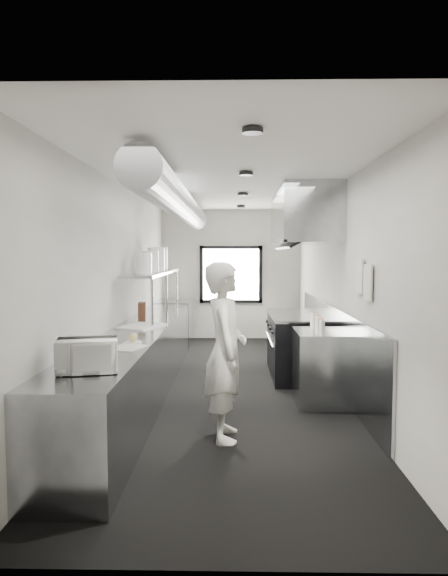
{
  "coord_description": "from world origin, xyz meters",
  "views": [
    {
      "loc": [
        0.06,
        -6.78,
        1.86
      ],
      "look_at": [
        -0.07,
        -0.2,
        1.4
      ],
      "focal_mm": 30.97,
      "sensor_mm": 36.0,
      "label": 1
    }
  ],
  "objects_px": {
    "squeeze_bottle_c": "(321,324)",
    "far_work_table": "(174,323)",
    "pass_shelf": "(154,274)",
    "squeeze_bottle_a": "(322,328)",
    "plate_stack_a": "(143,263)",
    "plate_stack_c": "(156,259)",
    "squeeze_bottle_e": "(314,321)",
    "range": "(298,345)",
    "small_plate": "(133,343)",
    "plate_stack_b": "(151,261)",
    "plate_stack_d": "(160,258)",
    "microwave": "(87,355)",
    "exhaust_hood": "(303,217)",
    "line_cook": "(225,351)",
    "bottle_station": "(322,367)",
    "cutting_board": "(142,326)",
    "squeeze_bottle_b": "(318,325)",
    "prep_counter": "(140,363)",
    "deli_tub_b": "(88,355)",
    "knife_block": "(142,311)",
    "squeeze_bottle_d": "(313,321)"
  },
  "relations": [
    {
      "from": "squeeze_bottle_c",
      "to": "far_work_table",
      "type": "bearing_deg",
      "value": 120.43
    },
    {
      "from": "pass_shelf",
      "to": "squeeze_bottle_a",
      "type": "relative_size",
      "value": 16.39
    },
    {
      "from": "plate_stack_a",
      "to": "plate_stack_c",
      "type": "bearing_deg",
      "value": 87.15
    },
    {
      "from": "plate_stack_c",
      "to": "squeeze_bottle_e",
      "type": "relative_size",
      "value": 2.33
    },
    {
      "from": "range",
      "to": "small_plate",
      "type": "height_order",
      "value": "range"
    },
    {
      "from": "plate_stack_b",
      "to": "plate_stack_d",
      "type": "height_order",
      "value": "plate_stack_d"
    },
    {
      "from": "far_work_table",
      "to": "microwave",
      "type": "bearing_deg",
      "value": -89.75
    },
    {
      "from": "exhaust_hood",
      "to": "range",
      "type": "relative_size",
      "value": 1.38
    },
    {
      "from": "exhaust_hood",
      "to": "line_cook",
      "type": "height_order",
      "value": "exhaust_hood"
    },
    {
      "from": "far_work_table",
      "to": "squeeze_bottle_c",
      "type": "distance_m",
      "value": 4.54
    },
    {
      "from": "squeeze_bottle_c",
      "to": "exhaust_hood",
      "type": "bearing_deg",
      "value": 91.54
    },
    {
      "from": "line_cook",
      "to": "bottle_station",
      "type": "bearing_deg",
      "value": -47.64
    },
    {
      "from": "range",
      "to": "squeeze_bottle_c",
      "type": "height_order",
      "value": "squeeze_bottle_c"
    },
    {
      "from": "cutting_board",
      "to": "small_plate",
      "type": "bearing_deg",
      "value": -83.94
    },
    {
      "from": "exhaust_hood",
      "to": "cutting_board",
      "type": "bearing_deg",
      "value": -153.93
    },
    {
      "from": "plate_stack_b",
      "to": "plate_stack_d",
      "type": "relative_size",
      "value": 0.82
    },
    {
      "from": "squeeze_bottle_a",
      "to": "squeeze_bottle_e",
      "type": "height_order",
      "value": "squeeze_bottle_a"
    },
    {
      "from": "small_plate",
      "to": "squeeze_bottle_c",
      "type": "xyz_separation_m",
      "value": [
        2.15,
        0.88,
        0.07
      ]
    },
    {
      "from": "line_cook",
      "to": "squeeze_bottle_b",
      "type": "xyz_separation_m",
      "value": [
        1.09,
        1.02,
        0.11
      ]
    },
    {
      "from": "pass_shelf",
      "to": "bottle_station",
      "type": "bearing_deg",
      "value": -35.99
    },
    {
      "from": "exhaust_hood",
      "to": "cutting_board",
      "type": "height_order",
      "value": "exhaust_hood"
    },
    {
      "from": "squeeze_bottle_b",
      "to": "squeeze_bottle_c",
      "type": "bearing_deg",
      "value": 71.34
    },
    {
      "from": "line_cook",
      "to": "cutting_board",
      "type": "bearing_deg",
      "value": 33.23
    },
    {
      "from": "exhaust_hood",
      "to": "pass_shelf",
      "type": "height_order",
      "value": "exhaust_hood"
    },
    {
      "from": "range",
      "to": "prep_counter",
      "type": "bearing_deg",
      "value": -151.26
    },
    {
      "from": "deli_tub_b",
      "to": "plate_stack_c",
      "type": "xyz_separation_m",
      "value": [
        0.08,
        3.5,
        0.81
      ]
    },
    {
      "from": "squeeze_bottle_e",
      "to": "prep_counter",
      "type": "bearing_deg",
      "value": -177.14
    },
    {
      "from": "cutting_board",
      "to": "plate_stack_c",
      "type": "bearing_deg",
      "value": 91.4
    },
    {
      "from": "pass_shelf",
      "to": "squeeze_bottle_e",
      "type": "bearing_deg",
      "value": -31.2
    },
    {
      "from": "plate_stack_b",
      "to": "plate_stack_d",
      "type": "distance_m",
      "value": 1.0
    },
    {
      "from": "knife_block",
      "to": "squeeze_bottle_a",
      "type": "bearing_deg",
      "value": -37.67
    },
    {
      "from": "deli_tub_b",
      "to": "squeeze_bottle_d",
      "type": "xyz_separation_m",
      "value": [
        2.31,
        1.86,
        0.05
      ]
    },
    {
      "from": "plate_stack_d",
      "to": "exhaust_hood",
      "type": "bearing_deg",
      "value": -25.62
    },
    {
      "from": "bottle_station",
      "to": "squeeze_bottle_c",
      "type": "distance_m",
      "value": 0.53
    },
    {
      "from": "bottle_station",
      "to": "plate_stack_c",
      "type": "relative_size",
      "value": 2.38
    },
    {
      "from": "prep_counter",
      "to": "squeeze_bottle_a",
      "type": "distance_m",
      "value": 2.37
    },
    {
      "from": "plate_stack_b",
      "to": "squeeze_bottle_e",
      "type": "relative_size",
      "value": 2.0
    },
    {
      "from": "deli_tub_b",
      "to": "squeeze_bottle_a",
      "type": "distance_m",
      "value": 2.7
    },
    {
      "from": "line_cook",
      "to": "squeeze_bottle_d",
      "type": "distance_m",
      "value": 1.76
    },
    {
      "from": "exhaust_hood",
      "to": "squeeze_bottle_d",
      "type": "relative_size",
      "value": 11.02
    },
    {
      "from": "squeeze_bottle_c",
      "to": "squeeze_bottle_e",
      "type": "xyz_separation_m",
      "value": [
        -0.03,
        0.3,
        -0.0
      ]
    },
    {
      "from": "plate_stack_d",
      "to": "cutting_board",
      "type": "bearing_deg",
      "value": -87.92
    },
    {
      "from": "pass_shelf",
      "to": "plate_stack_d",
      "type": "height_order",
      "value": "plate_stack_d"
    },
    {
      "from": "range",
      "to": "line_cook",
      "type": "xyz_separation_m",
      "value": [
        -1.06,
        -2.6,
        0.42
      ]
    },
    {
      "from": "squeeze_bottle_c",
      "to": "squeeze_bottle_e",
      "type": "height_order",
      "value": "squeeze_bottle_c"
    },
    {
      "from": "prep_counter",
      "to": "plate_stack_b",
      "type": "xyz_separation_m",
      "value": [
        -0.07,
        1.31,
        1.28
      ]
    },
    {
      "from": "plate_stack_b",
      "to": "squeeze_bottle_b",
      "type": "xyz_separation_m",
      "value": [
        2.28,
        -1.69,
        -0.73
      ]
    },
    {
      "from": "plate_stack_a",
      "to": "squeeze_bottle_b",
      "type": "bearing_deg",
      "value": -25.21
    },
    {
      "from": "deli_tub_b",
      "to": "small_plate",
      "type": "xyz_separation_m",
      "value": [
        0.24,
        0.82,
        -0.04
      ]
    },
    {
      "from": "pass_shelf",
      "to": "squeeze_bottle_d",
      "type": "relative_size",
      "value": 15.03
    }
  ]
}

